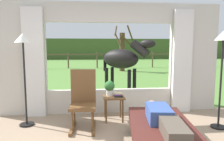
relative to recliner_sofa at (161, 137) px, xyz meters
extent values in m
cube|color=beige|center=(-2.62, 1.95, 1.06)|extent=(1.15, 0.12, 2.55)
cube|color=beige|center=(1.43, 1.95, 1.06)|extent=(1.15, 0.12, 2.55)
cube|color=beige|center=(-0.59, 1.95, 0.06)|extent=(2.90, 0.12, 0.55)
cube|color=beige|center=(-0.59, 1.95, 2.11)|extent=(2.90, 0.12, 0.45)
cube|color=silver|center=(-2.28, 1.81, 0.98)|extent=(0.44, 0.10, 2.40)
cube|color=silver|center=(1.10, 1.81, 0.98)|extent=(0.44, 0.10, 2.40)
cube|color=#568438|center=(-0.59, 12.85, -0.21)|extent=(36.00, 21.68, 0.02)
cube|color=#425A2A|center=(-0.59, 22.69, 0.98)|extent=(36.00, 2.00, 2.40)
cube|color=#471E19|center=(0.00, 0.00, 0.11)|extent=(1.12, 1.81, 0.18)
cube|color=#334C8C|center=(0.00, 0.15, 0.31)|extent=(0.42, 0.64, 0.22)
cube|color=#4C4238|center=(0.00, -0.45, 0.29)|extent=(0.37, 0.71, 0.18)
sphere|color=tan|center=(0.00, 0.54, 0.31)|extent=(0.20, 0.20, 0.20)
cube|color=brown|center=(-1.20, 0.94, 0.22)|extent=(0.50, 0.50, 0.06)
cube|color=brown|center=(-1.19, 1.15, 0.56)|extent=(0.48, 0.08, 0.68)
cube|color=brown|center=(-1.40, 0.94, -0.19)|extent=(0.09, 0.68, 0.06)
cube|color=brown|center=(-1.00, 0.93, -0.19)|extent=(0.09, 0.68, 0.06)
cylinder|color=brown|center=(-1.39, 0.76, 0.02)|extent=(0.04, 0.04, 0.38)
cylinder|color=brown|center=(-1.03, 0.75, 0.02)|extent=(0.04, 0.04, 0.38)
cylinder|color=brown|center=(-1.37, 1.12, 0.02)|extent=(0.04, 0.04, 0.38)
cylinder|color=brown|center=(-1.01, 1.11, 0.02)|extent=(0.04, 0.04, 0.38)
cube|color=brown|center=(-0.57, 1.36, 0.29)|extent=(0.44, 0.44, 0.03)
cylinder|color=brown|center=(-0.74, 1.19, 0.03)|extent=(0.04, 0.04, 0.49)
cylinder|color=brown|center=(-0.40, 1.19, 0.03)|extent=(0.04, 0.04, 0.49)
cylinder|color=brown|center=(-0.74, 1.53, 0.03)|extent=(0.04, 0.04, 0.49)
cylinder|color=brown|center=(-0.40, 1.53, 0.03)|extent=(0.04, 0.04, 0.49)
cylinder|color=silver|center=(-0.65, 1.42, 0.36)|extent=(0.14, 0.14, 0.12)
sphere|color=#2D6B2D|center=(-0.65, 1.42, 0.51)|extent=(0.22, 0.22, 0.22)
cube|color=black|center=(-0.47, 1.31, 0.32)|extent=(0.17, 0.15, 0.03)
cube|color=#59336B|center=(-0.49, 1.31, 0.35)|extent=(0.16, 0.11, 0.03)
cube|color=beige|center=(-0.49, 1.31, 0.38)|extent=(0.17, 0.13, 0.03)
cylinder|color=black|center=(-2.32, 1.26, -0.20)|extent=(0.28, 0.28, 0.03)
cylinder|color=black|center=(-2.32, 1.26, 0.60)|extent=(0.04, 0.04, 1.63)
cone|color=white|center=(-2.32, 1.26, 1.50)|extent=(0.32, 0.32, 0.18)
cylinder|color=black|center=(1.40, 0.76, -0.20)|extent=(0.28, 0.28, 0.03)
cylinder|color=black|center=(1.40, 0.76, 0.62)|extent=(0.04, 0.04, 1.67)
cone|color=white|center=(1.40, 0.76, 1.54)|extent=(0.32, 0.32, 0.18)
ellipsoid|color=black|center=(-0.12, 3.56, 0.95)|extent=(1.30, 1.23, 0.60)
cylinder|color=black|center=(0.40, 3.12, 1.26)|extent=(0.62, 0.59, 0.53)
ellipsoid|color=black|center=(0.58, 2.96, 1.41)|extent=(0.49, 0.46, 0.24)
cube|color=black|center=(0.34, 3.17, 1.29)|extent=(0.38, 0.34, 0.32)
cylinder|color=black|center=(-0.57, 3.95, 0.80)|extent=(0.14, 0.14, 0.55)
cylinder|color=black|center=(0.30, 3.41, 0.23)|extent=(0.11, 0.11, 0.85)
cylinder|color=black|center=(0.09, 3.17, 0.23)|extent=(0.11, 0.11, 0.85)
cylinder|color=black|center=(-0.33, 3.96, 0.23)|extent=(0.11, 0.11, 0.85)
cylinder|color=black|center=(-0.54, 3.72, 0.23)|extent=(0.11, 0.11, 0.85)
cylinder|color=#4C3823|center=(0.89, 9.90, 0.97)|extent=(0.32, 0.32, 2.34)
cylinder|color=#47331E|center=(0.60, 9.73, 1.72)|extent=(0.41, 0.59, 0.84)
cylinder|color=#47331E|center=(1.08, 9.63, 1.70)|extent=(0.71, 0.53, 0.65)
cylinder|color=#47331E|center=(0.51, 9.98, 2.28)|extent=(0.30, 1.01, 0.66)
cylinder|color=#47331E|center=(1.34, 9.68, 2.10)|extent=(0.62, 1.14, 0.89)
cylinder|color=brown|center=(-6.59, 11.87, 0.35)|extent=(0.10, 0.10, 1.10)
cylinder|color=brown|center=(-4.59, 11.87, 0.35)|extent=(0.10, 0.10, 1.10)
cylinder|color=brown|center=(-2.59, 11.87, 0.35)|extent=(0.10, 0.10, 1.10)
cylinder|color=brown|center=(-0.59, 11.87, 0.35)|extent=(0.10, 0.10, 1.10)
cylinder|color=brown|center=(1.41, 11.87, 0.35)|extent=(0.10, 0.10, 1.10)
cylinder|color=brown|center=(3.41, 11.87, 0.35)|extent=(0.10, 0.10, 1.10)
cylinder|color=brown|center=(5.41, 11.87, 0.35)|extent=(0.10, 0.10, 1.10)
cylinder|color=brown|center=(7.41, 11.87, 0.35)|extent=(0.10, 0.10, 1.10)
cube|color=brown|center=(-0.59, 11.87, 0.75)|extent=(16.00, 0.06, 0.08)
camera|label=1|loc=(-1.04, -2.92, 1.35)|focal=33.70mm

